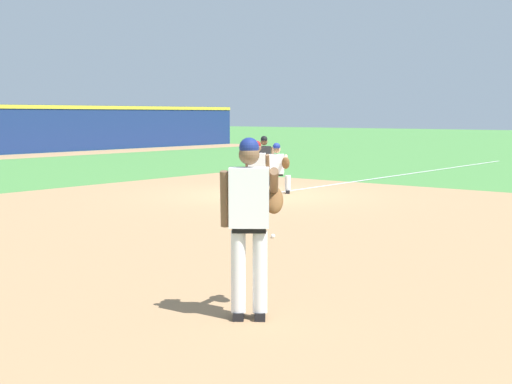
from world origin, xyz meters
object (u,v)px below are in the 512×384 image
at_px(first_base_bag, 262,193).
at_px(first_baseman, 277,166).
at_px(baseball, 273,236).
at_px(pitcher, 251,217).
at_px(baserunner, 257,168).
at_px(umpire, 264,159).

distance_m(first_base_bag, first_baseman, 0.86).
height_order(baseball, pitcher, pitcher).
bearing_deg(baseball, first_base_bag, 39.72).
bearing_deg(baserunner, first_base_bag, 32.49).
height_order(baseball, baserunner, baserunner).
height_order(pitcher, umpire, pitcher).
relative_size(baseball, umpire, 0.05).
distance_m(pitcher, first_baseman, 11.60).
bearing_deg(baserunner, umpire, 35.39).
bearing_deg(first_baseman, umpire, 47.09).
bearing_deg(baserunner, baseball, -138.46).
distance_m(first_base_bag, pitcher, 11.29).
xyz_separation_m(first_base_bag, umpire, (1.99, 1.50, 0.75)).
relative_size(baseball, first_baseman, 0.06).
bearing_deg(first_base_bag, baserunner, -147.51).
xyz_separation_m(baseball, umpire, (6.97, 5.64, 0.76)).
bearing_deg(pitcher, first_baseman, 35.59).
bearing_deg(first_base_bag, umpire, 36.91).
height_order(baseball, umpire, umpire).
bearing_deg(pitcher, umpire, 37.41).
relative_size(first_baseman, baserunner, 0.92).
relative_size(first_base_bag, pitcher, 0.20).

